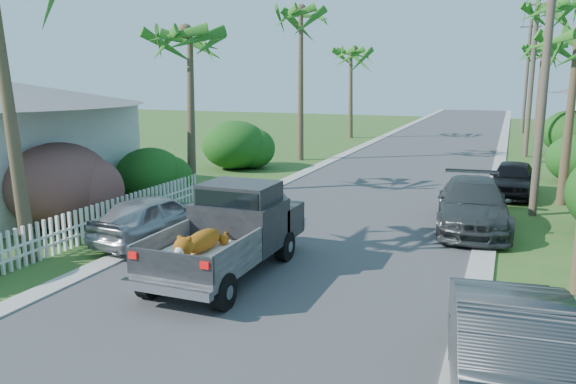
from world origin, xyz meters
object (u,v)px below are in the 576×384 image
at_px(palm_r_c, 552,5).
at_px(utility_pole_d, 527,76).
at_px(utility_pole_c, 532,75).
at_px(parked_car_ln, 154,218).
at_px(palm_l_c, 301,11).
at_px(palm_l_d, 352,50).
at_px(palm_r_d, 543,46).
at_px(utility_pole_b, 545,74).
at_px(parked_car_rm, 473,205).
at_px(parked_car_rf, 513,179).
at_px(pickup_truck, 235,229).
at_px(parked_car_rn, 514,363).
at_px(palm_l_b, 188,32).

bearing_deg(palm_r_c, utility_pole_d, 92.02).
bearing_deg(utility_pole_c, parked_car_ln, -114.03).
height_order(parked_car_ln, palm_l_c, palm_l_c).
xyz_separation_m(palm_l_c, palm_r_c, (12.20, 4.00, 0.20)).
relative_size(palm_l_d, utility_pole_c, 0.86).
bearing_deg(palm_r_d, utility_pole_b, -91.91).
bearing_deg(palm_l_c, palm_l_d, 92.39).
distance_m(parked_car_rm, utility_pole_b, 4.96).
bearing_deg(parked_car_rf, palm_l_d, 126.60).
relative_size(parked_car_ln, palm_l_c, 0.43).
bearing_deg(pickup_truck, utility_pole_b, 51.49).
distance_m(palm_l_c, utility_pole_b, 15.05).
xyz_separation_m(parked_car_rm, utility_pole_c, (1.77, 17.54, 3.87)).
xyz_separation_m(parked_car_ln, palm_r_c, (10.50, 20.21, 7.43)).
distance_m(parked_car_rn, parked_car_rf, 15.33).
bearing_deg(palm_l_c, utility_pole_d, 61.08).
height_order(pickup_truck, parked_car_ln, pickup_truck).
height_order(palm_r_c, utility_pole_d, palm_r_c).
xyz_separation_m(parked_car_ln, palm_l_c, (-1.70, 16.21, 7.24)).
bearing_deg(utility_pole_b, palm_l_c, 142.19).
bearing_deg(palm_r_d, palm_r_c, -91.23).
bearing_deg(parked_car_rn, pickup_truck, 140.42).
height_order(parked_car_ln, palm_r_c, palm_r_c).
relative_size(pickup_truck, palm_r_d, 0.64).
height_order(palm_l_d, utility_pole_c, utility_pole_c).
bearing_deg(utility_pole_d, palm_l_c, -118.92).
bearing_deg(palm_l_b, utility_pole_c, 52.22).
xyz_separation_m(palm_l_b, palm_l_c, (0.80, 10.00, 1.77)).
bearing_deg(pickup_truck, palm_l_d, 100.28).
bearing_deg(parked_car_rf, palm_l_b, -157.05).
bearing_deg(pickup_truck, palm_l_b, 127.04).
xyz_separation_m(parked_car_rn, parked_car_ln, (-9.30, 5.15, -0.08)).
xyz_separation_m(parked_car_rf, parked_car_ln, (-9.23, -10.18, 0.01)).
bearing_deg(parked_car_rm, parked_car_rn, -88.71).
distance_m(parked_car_rn, parked_car_ln, 10.63).
relative_size(parked_car_rn, utility_pole_c, 0.51).
relative_size(parked_car_rf, utility_pole_c, 0.44).
xyz_separation_m(palm_l_b, utility_pole_d, (12.40, 31.00, -1.55)).
relative_size(parked_car_rn, parked_car_rm, 0.91).
xyz_separation_m(palm_r_d, utility_pole_d, (-0.90, 3.00, -2.14)).
bearing_deg(palm_l_d, pickup_truck, -79.72).
bearing_deg(palm_l_d, utility_pole_d, 36.64).
height_order(parked_car_rf, parked_car_ln, parked_car_ln).
bearing_deg(palm_l_d, parked_car_rn, -70.98).
height_order(parked_car_rm, parked_car_ln, parked_car_rm).
relative_size(pickup_truck, parked_car_rm, 1.02).
bearing_deg(parked_car_ln, utility_pole_b, -137.80).
xyz_separation_m(palm_r_d, utility_pole_b, (-0.90, -27.00, -2.14)).
relative_size(parked_car_rf, parked_car_ln, 0.99).
bearing_deg(parked_car_rm, palm_l_d, 108.17).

